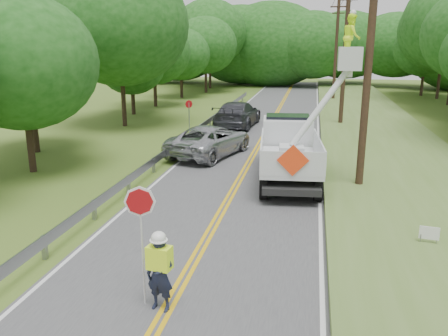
# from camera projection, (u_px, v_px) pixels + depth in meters

# --- Properties ---
(ground) EXTENTS (140.00, 140.00, 0.00)m
(ground) POSITION_uv_depth(u_px,v_px,m) (177.00, 292.00, 11.07)
(ground) COLOR #4B6321
(ground) RESTS_ON ground
(road) EXTENTS (7.20, 96.00, 0.03)m
(road) POSITION_uv_depth(u_px,v_px,m) (253.00, 156.00, 24.33)
(road) COLOR #434345
(road) RESTS_ON ground
(guardrail) EXTENTS (0.18, 48.00, 0.77)m
(guardrail) POSITION_uv_depth(u_px,v_px,m) (184.00, 140.00, 25.78)
(guardrail) COLOR gray
(guardrail) RESTS_ON ground
(utility_poles) EXTENTS (1.60, 43.30, 10.00)m
(utility_poles) POSITION_uv_depth(u_px,v_px,m) (353.00, 53.00, 24.87)
(utility_poles) COLOR black
(utility_poles) RESTS_ON ground
(tall_grass_verge) EXTENTS (7.00, 96.00, 0.30)m
(tall_grass_verge) POSITION_uv_depth(u_px,v_px,m) (393.00, 160.00, 22.99)
(tall_grass_verge) COLOR #52702C
(tall_grass_verge) RESTS_ON ground
(treeline_left) EXTENTS (9.71, 55.95, 11.25)m
(treeline_left) POSITION_uv_depth(u_px,v_px,m) (154.00, 41.00, 39.10)
(treeline_left) COLOR #332319
(treeline_left) RESTS_ON ground
(treeline_horizon) EXTENTS (56.68, 15.11, 11.98)m
(treeline_horizon) POSITION_uv_depth(u_px,v_px,m) (301.00, 45.00, 62.53)
(treeline_horizon) COLOR #164711
(treeline_horizon) RESTS_ON ground
(flagger) EXTENTS (1.12, 0.52, 2.84)m
(flagger) POSITION_uv_depth(u_px,v_px,m) (159.00, 268.00, 10.09)
(flagger) COLOR #191E33
(flagger) RESTS_ON road
(bucket_truck) EXTENTS (4.10, 7.20, 6.85)m
(bucket_truck) POSITION_uv_depth(u_px,v_px,m) (292.00, 142.00, 20.44)
(bucket_truck) COLOR black
(bucket_truck) RESTS_ON road
(suv_silver) EXTENTS (4.21, 6.30, 1.61)m
(suv_silver) POSITION_uv_depth(u_px,v_px,m) (210.00, 140.00, 24.31)
(suv_silver) COLOR #AAACB1
(suv_silver) RESTS_ON road
(suv_darkgrey) EXTENTS (2.87, 6.31, 1.79)m
(suv_darkgrey) POSITION_uv_depth(u_px,v_px,m) (238.00, 114.00, 32.59)
(suv_darkgrey) COLOR #393B42
(suv_darkgrey) RESTS_ON road
(stop_sign_permanent) EXTENTS (0.38, 0.37, 2.37)m
(stop_sign_permanent) POSITION_uv_depth(u_px,v_px,m) (189.00, 113.00, 28.71)
(stop_sign_permanent) COLOR gray
(stop_sign_permanent) RESTS_ON ground
(yard_sign) EXTENTS (0.54, 0.11, 0.79)m
(yard_sign) POSITION_uv_depth(u_px,v_px,m) (429.00, 234.00, 13.03)
(yard_sign) COLOR white
(yard_sign) RESTS_ON ground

